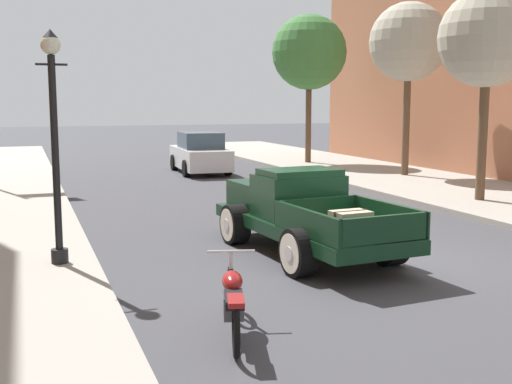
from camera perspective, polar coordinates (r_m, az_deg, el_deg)
name	(u,v)px	position (r m, az deg, el deg)	size (l,w,h in m)	color
ground_plane	(364,263)	(11.58, 9.63, -6.24)	(140.00, 140.00, 0.00)	#3D3D42
hotrod_truck_dark_green	(301,212)	(12.18, 4.02, -1.82)	(2.44, 5.03, 1.58)	black
motorcycle_parked	(233,299)	(7.91, -2.07, -9.58)	(0.79, 2.06, 0.93)	black
car_background_white	(200,154)	(25.87, -5.03, 3.41)	(2.02, 4.37, 1.65)	silver
street_lamp_near	(54,130)	(10.98, -17.60, 5.32)	(0.50, 0.32, 3.85)	black
street_tree_nearest	(487,39)	(18.67, 19.99, 12.70)	(2.64, 2.64, 5.71)	brown
street_tree_second	(409,43)	(24.43, 13.51, 12.85)	(2.87, 2.87, 6.30)	brown
street_tree_third	(309,53)	(28.93, 4.78, 12.32)	(3.31, 3.31, 6.54)	brown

